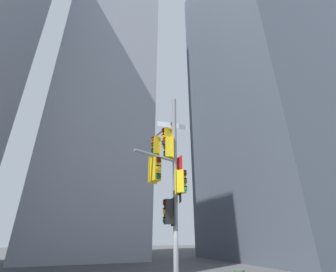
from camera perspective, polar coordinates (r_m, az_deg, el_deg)
The scene contains 3 objects.
building_tower_right at distance 37.96m, azimuth 23.08°, elevation 12.75°, with size 16.95×16.95×47.65m, color #4C5460.
building_mid_block at distance 37.22m, azimuth -15.62°, elevation 11.12°, with size 12.64×12.64×46.36m, color #9399A3.
signal_pole_assembly at distance 10.70m, azimuth 0.11°, elevation -8.44°, with size 2.96×3.23×8.92m.
Camera 1 is at (-4.05, -9.28, 2.29)m, focal length 24.21 mm.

